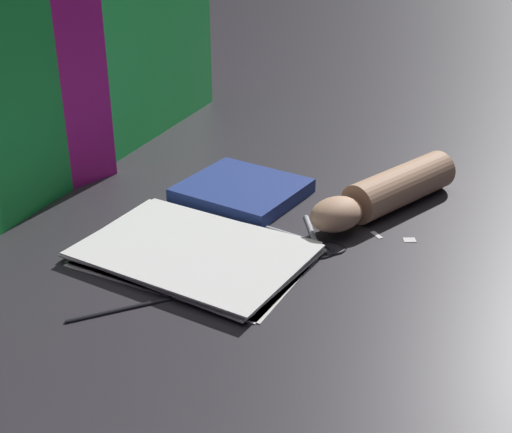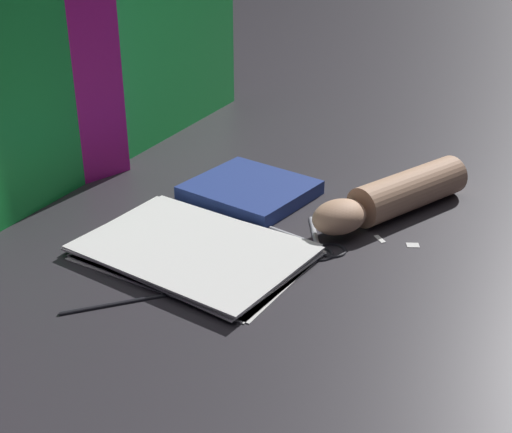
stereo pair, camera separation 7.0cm
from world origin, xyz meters
name	(u,v)px [view 1 (the left image)]	position (x,y,z in m)	size (l,w,h in m)	color
ground_plane	(250,251)	(0.00, 0.00, 0.00)	(6.00, 6.00, 0.00)	#2D2B30
backdrop_panel_center	(109,47)	(0.19, 0.45, 0.23)	(0.84, 0.17, 0.46)	green
paper_stack	(195,252)	(-0.06, 0.06, 0.01)	(0.26, 0.36, 0.02)	white
book_closed	(242,191)	(0.16, 0.12, 0.01)	(0.19, 0.20, 0.03)	navy
scissors	(317,242)	(0.08, -0.08, 0.00)	(0.13, 0.15, 0.01)	silver
hand_forearm	(385,192)	(0.25, -0.12, 0.04)	(0.35, 0.16, 0.07)	tan
paper_scrap_near	(377,235)	(0.16, -0.15, 0.00)	(0.02, 0.03, 0.00)	white
paper_scrap_mid	(410,240)	(0.17, -0.20, 0.00)	(0.02, 0.03, 0.00)	white
pen	(120,308)	(-0.24, 0.06, 0.00)	(0.13, 0.09, 0.01)	black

